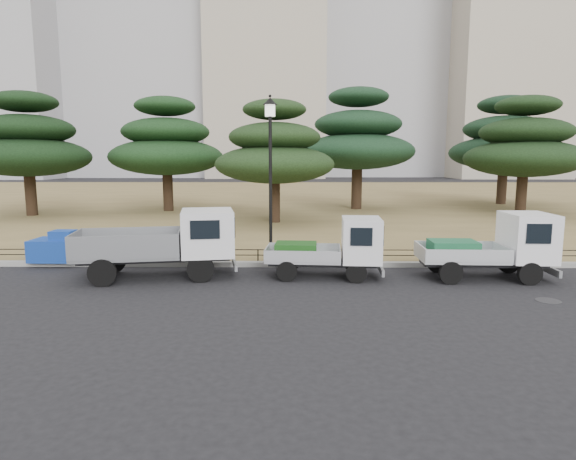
{
  "coord_description": "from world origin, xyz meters",
  "views": [
    {
      "loc": [
        0.16,
        -12.81,
        3.47
      ],
      "look_at": [
        0.0,
        2.0,
        1.3
      ],
      "focal_mm": 30.0,
      "sensor_mm": 36.0,
      "label": 1
    }
  ],
  "objects_px": {
    "truck_large": "(166,241)",
    "truck_kei_rear": "(495,246)",
    "tarp_pile": "(58,248)",
    "street_lamp": "(270,152)",
    "truck_kei_front": "(333,248)"
  },
  "relations": [
    {
      "from": "truck_large",
      "to": "truck_kei_rear",
      "type": "distance_m",
      "value": 9.66
    },
    {
      "from": "truck_large",
      "to": "tarp_pile",
      "type": "distance_m",
      "value": 4.43
    },
    {
      "from": "truck_kei_rear",
      "to": "street_lamp",
      "type": "relative_size",
      "value": 0.71
    },
    {
      "from": "truck_large",
      "to": "street_lamp",
      "type": "bearing_deg",
      "value": 19.35
    },
    {
      "from": "truck_kei_front",
      "to": "street_lamp",
      "type": "height_order",
      "value": "street_lamp"
    },
    {
      "from": "truck_large",
      "to": "truck_kei_front",
      "type": "bearing_deg",
      "value": -10.14
    },
    {
      "from": "truck_large",
      "to": "tarp_pile",
      "type": "relative_size",
      "value": 3.1
    },
    {
      "from": "truck_large",
      "to": "truck_kei_rear",
      "type": "xyz_separation_m",
      "value": [
        9.65,
        -0.09,
        -0.13
      ]
    },
    {
      "from": "truck_large",
      "to": "truck_kei_rear",
      "type": "height_order",
      "value": "truck_large"
    },
    {
      "from": "street_lamp",
      "to": "truck_kei_rear",
      "type": "bearing_deg",
      "value": -15.34
    },
    {
      "from": "truck_large",
      "to": "truck_kei_front",
      "type": "relative_size",
      "value": 1.39
    },
    {
      "from": "truck_kei_rear",
      "to": "tarp_pile",
      "type": "distance_m",
      "value": 13.84
    },
    {
      "from": "truck_kei_rear",
      "to": "truck_kei_front",
      "type": "bearing_deg",
      "value": -179.71
    },
    {
      "from": "truck_large",
      "to": "street_lamp",
      "type": "xyz_separation_m",
      "value": [
        3.02,
        1.74,
        2.62
      ]
    },
    {
      "from": "truck_kei_front",
      "to": "street_lamp",
      "type": "relative_size",
      "value": 0.65
    }
  ]
}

